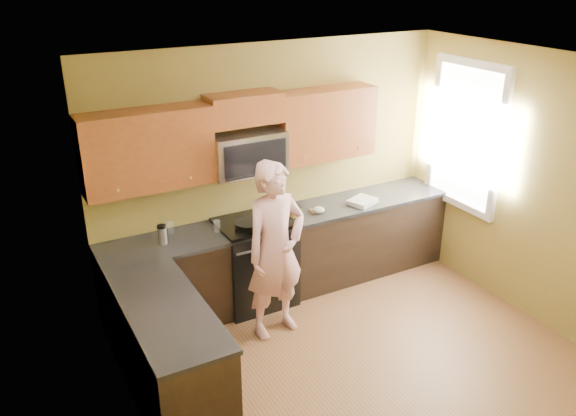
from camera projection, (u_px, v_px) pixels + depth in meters
floor at (377, 377)px, 5.23m from camera, size 4.00×4.00×0.00m
ceiling at (400, 73)px, 4.16m from camera, size 4.00×4.00×0.00m
wall_back at (273, 169)px, 6.30m from camera, size 4.00×0.00×4.00m
wall_left at (142, 308)px, 3.81m from camera, size 0.00×4.00×4.00m
wall_right at (555, 197)px, 5.57m from camera, size 0.00×4.00×4.00m
cabinet_back_run at (287, 255)px, 6.42m from camera, size 4.00×0.60×0.88m
cabinet_left_run at (169, 357)px, 4.79m from camera, size 0.60×1.60×0.88m
countertop_back at (287, 218)px, 6.23m from camera, size 4.00×0.62×0.04m
countertop_left at (165, 309)px, 4.61m from camera, size 0.62×1.60×0.04m
stove at (255, 262)px, 6.21m from camera, size 0.76×0.65×0.95m
microwave at (247, 172)px, 5.93m from camera, size 0.76×0.40×0.42m
upper_cab_left at (151, 188)px, 5.52m from camera, size 1.22×0.33×0.75m
upper_cab_right at (324, 157)px, 6.37m from camera, size 1.12×0.33×0.75m
upper_cab_over_mw at (244, 109)px, 5.70m from camera, size 0.76×0.33×0.30m
window at (466, 136)px, 6.41m from camera, size 0.06×1.06×1.66m
woman at (276, 251)px, 5.55m from camera, size 0.71×0.52×1.78m
frying_pan at (248, 227)px, 5.89m from camera, size 0.28×0.48×0.06m
butter_tub at (296, 216)px, 6.22m from camera, size 0.17×0.17×0.09m
toast_slice at (315, 211)px, 6.32m from camera, size 0.13×0.13×0.01m
napkin_a at (277, 222)px, 6.00m from camera, size 0.11×0.12×0.06m
napkin_b at (319, 210)px, 6.29m from camera, size 0.15×0.16×0.07m
dish_towel at (362, 201)px, 6.53m from camera, size 0.37×0.33×0.05m
travel_mug at (163, 244)px, 5.62m from camera, size 0.12×0.12×0.19m
glass_b at (170, 228)px, 5.81m from camera, size 0.08×0.08×0.12m
glass_c at (217, 226)px, 5.84m from camera, size 0.07×0.07×0.12m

